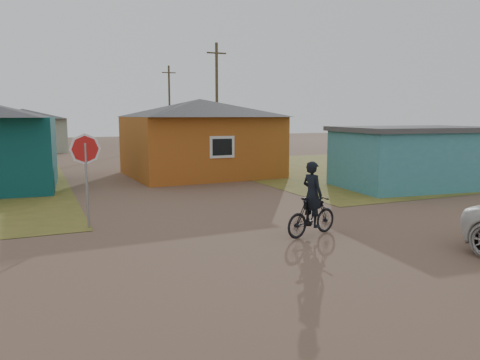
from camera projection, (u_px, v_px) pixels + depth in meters
name	position (u px, v px, depth m)	size (l,w,h in m)	color
ground	(299.00, 254.00, 10.52)	(120.00, 120.00, 0.00)	brown
grass_ne	(389.00, 167.00, 27.90)	(20.00, 18.00, 0.00)	olive
house_yellow	(200.00, 136.00, 23.93)	(7.72, 6.76, 3.90)	#AB561A
shed_turquoise	(412.00, 157.00, 20.03)	(6.71, 4.93, 2.60)	teal
house_pale_west	(24.00, 130.00, 38.67)	(7.04, 6.15, 3.60)	gray
house_beige_east	(187.00, 126.00, 50.51)	(6.95, 6.05, 3.60)	tan
utility_pole_near	(217.00, 100.00, 32.48)	(1.40, 0.20, 8.00)	#4D422E
utility_pole_far	(169.00, 104.00, 47.38)	(1.40, 0.20, 8.00)	#4D422E
stop_sign	(86.00, 159.00, 12.65)	(0.84, 0.22, 2.61)	gray
cyclist	(312.00, 209.00, 12.01)	(1.78, 0.89, 1.94)	black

